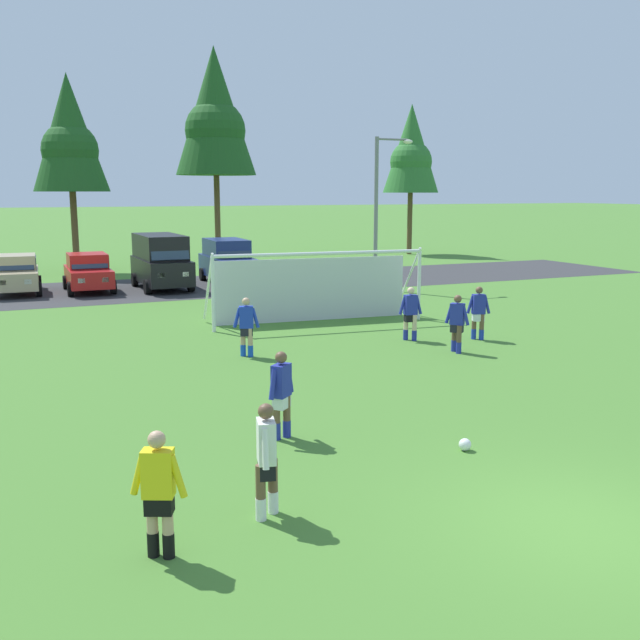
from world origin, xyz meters
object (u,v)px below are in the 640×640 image
at_px(referee, 159,495).
at_px(player_midfield_center, 478,313).
at_px(player_defender_far, 281,395).
at_px(parked_car_slot_far_left, 16,274).
at_px(soccer_ball, 465,445).
at_px(parked_car_slot_center_left, 161,260).
at_px(soccer_goal, 314,285).
at_px(player_striker_near, 246,327).
at_px(street_lamp, 380,211).
at_px(parked_car_slot_left, 88,272).
at_px(player_winger_left, 457,324).
at_px(parked_car_slot_center, 227,260).
at_px(player_winger_right, 410,314).
at_px(player_trailing_back, 267,460).

height_order(referee, player_midfield_center, same).
distance_m(player_defender_far, parked_car_slot_far_left, 23.06).
distance_m(soccer_ball, player_defender_far, 3.40).
bearing_deg(parked_car_slot_center_left, parked_car_slot_far_left, 170.80).
bearing_deg(player_midfield_center, soccer_ball, -126.96).
height_order(soccer_goal, parked_car_slot_center_left, soccer_goal).
xyz_separation_m(player_striker_near, street_lamp, (9.93, 10.85, 2.77)).
distance_m(player_midfield_center, player_defender_far, 10.61).
relative_size(parked_car_slot_left, street_lamp, 0.61).
relative_size(player_winger_left, parked_car_slot_center, 0.35).
relative_size(soccer_ball, street_lamp, 0.03).
relative_size(player_winger_left, street_lamp, 0.24).
bearing_deg(player_midfield_center, player_striker_near, 175.00).
relative_size(player_defender_far, player_winger_left, 1.00).
bearing_deg(soccer_ball, street_lamp, 65.90).
distance_m(soccer_ball, parked_car_slot_far_left, 25.52).
relative_size(player_midfield_center, player_defender_far, 1.00).
bearing_deg(parked_car_slot_center, player_winger_left, -85.47).
xyz_separation_m(soccer_goal, player_winger_left, (1.75, -6.16, -0.47)).
xyz_separation_m(parked_car_slot_left, street_lamp, (12.44, -4.58, 2.71)).
bearing_deg(referee, street_lamp, 55.73).
bearing_deg(referee, player_midfield_center, 39.45).
bearing_deg(referee, player_winger_right, 46.81).
distance_m(parked_car_slot_center_left, street_lamp, 10.36).
distance_m(referee, player_defender_far, 4.58).
distance_m(player_midfield_center, parked_car_slot_far_left, 20.96).
distance_m(soccer_ball, parked_car_slot_center, 24.76).
relative_size(player_midfield_center, street_lamp, 0.24).
height_order(player_winger_right, parked_car_slot_center, parked_car_slot_center).
height_order(parked_car_slot_far_left, parked_car_slot_center_left, parked_car_slot_center_left).
height_order(soccer_ball, soccer_goal, soccer_goal).
bearing_deg(player_winger_right, player_defender_far, -134.82).
xyz_separation_m(player_winger_left, parked_car_slot_center, (-1.42, 17.87, 0.29)).
height_order(player_winger_left, parked_car_slot_center, parked_car_slot_center).
relative_size(soccer_goal, player_winger_right, 4.61).
bearing_deg(street_lamp, player_midfield_center, -103.28).
height_order(player_winger_right, parked_car_slot_left, parked_car_slot_left).
relative_size(soccer_ball, player_striker_near, 0.13).
xyz_separation_m(referee, player_midfield_center, (11.65, 9.58, 0.00)).
relative_size(referee, player_defender_far, 1.00).
relative_size(player_defender_far, parked_car_slot_far_left, 0.38).
bearing_deg(player_winger_right, player_striker_near, -178.96).
height_order(player_striker_near, player_trailing_back, same).
bearing_deg(soccer_goal, player_striker_near, -131.93).
bearing_deg(player_winger_right, soccer_ball, -114.84).
bearing_deg(parked_car_slot_center, street_lamp, -41.62).
distance_m(player_midfield_center, parked_car_slot_left, 18.78).
distance_m(player_defender_far, street_lamp, 21.12).
bearing_deg(soccer_goal, parked_car_slot_far_left, 128.51).
bearing_deg(player_defender_far, player_winger_left, 34.13).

